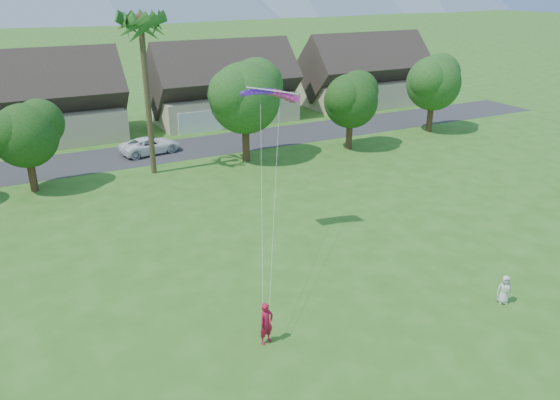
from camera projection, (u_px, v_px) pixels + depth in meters
ground at (395, 371)px, 21.80m from camera, size 500.00×500.00×0.00m
street at (160, 152)px, 49.84m from camera, size 90.00×7.00×0.01m
kite_flyer at (266, 323)px, 23.16m from camera, size 0.80×0.64×1.92m
watcher at (505, 290)px, 26.13m from camera, size 0.85×0.78×1.47m
parked_car at (150, 145)px, 49.22m from camera, size 5.72×3.35×1.50m
houses_row at (137, 97)px, 56.19m from camera, size 72.75×8.19×8.86m
tree_row at (162, 114)px, 42.52m from camera, size 62.27×6.67×8.45m
fan_palm at (140, 21)px, 40.07m from camera, size 3.00×3.00×13.80m
parafoil_kite at (270, 92)px, 30.18m from camera, size 3.29×1.28×0.50m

